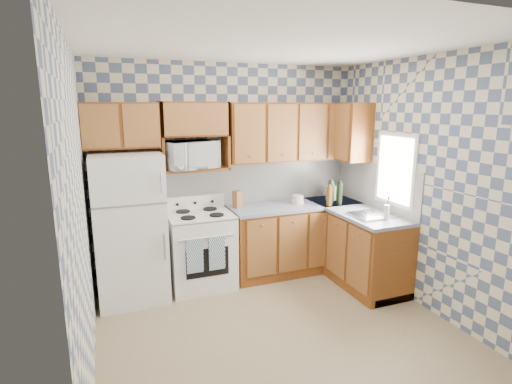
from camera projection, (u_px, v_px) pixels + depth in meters
floor at (279, 330)px, 3.97m from camera, size 3.40×3.40×0.00m
back_wall at (228, 172)px, 5.14m from camera, size 3.40×0.02×2.70m
right_wall at (424, 185)px, 4.28m from camera, size 0.02×3.20×2.70m
backsplash_back at (258, 181)px, 5.30m from camera, size 2.60×0.02×0.56m
backsplash_right at (375, 185)px, 5.04m from camera, size 0.02×1.60×0.56m
refrigerator at (130, 228)px, 4.47m from camera, size 0.75×0.70×1.68m
stove_body at (201, 251)px, 4.87m from camera, size 0.76×0.65×0.90m
cooktop at (200, 215)px, 4.77m from camera, size 0.76×0.65×0.02m
backguard at (194, 202)px, 5.00m from camera, size 0.76×0.08×0.17m
dish_towel_left at (195, 256)px, 4.48m from camera, size 0.19×0.02×0.40m
dish_towel_right at (217, 253)px, 4.57m from camera, size 0.19×0.02×0.40m
base_cabinets_back at (295, 238)px, 5.35m from camera, size 1.75×0.60×0.88m
base_cabinets_right at (353, 245)px, 5.10m from camera, size 0.60×1.60×0.88m
countertop_back at (296, 205)px, 5.25m from camera, size 1.77×0.63×0.04m
countertop_right at (354, 210)px, 5.00m from camera, size 0.63×1.60×0.04m
upper_cabinets_back at (292, 132)px, 5.17m from camera, size 1.75×0.33×0.74m
upper_cabinets_fridge at (120, 125)px, 4.40m from camera, size 0.82×0.33×0.50m
upper_cabinets_right at (347, 131)px, 5.26m from camera, size 0.33×0.70×0.74m
microwave_shelf at (195, 169)px, 4.80m from camera, size 0.80×0.33×0.03m
microwave at (190, 155)px, 4.71m from camera, size 0.68×0.55×0.33m
sink at (372, 215)px, 4.68m from camera, size 0.48×0.40×0.03m
window at (395, 170)px, 4.67m from camera, size 0.02×0.66×0.86m
bottle_0 at (331, 192)px, 5.20m from camera, size 0.07×0.07×0.31m
bottle_1 at (340, 193)px, 5.18m from camera, size 0.07×0.07×0.29m
bottle_2 at (339, 192)px, 5.29m from camera, size 0.07×0.07×0.27m
bottle_3 at (329, 196)px, 5.11m from camera, size 0.07×0.07×0.25m
knife_block at (238, 199)px, 5.03m from camera, size 0.13×0.13×0.22m
electric_kettle at (331, 193)px, 5.46m from camera, size 0.15×0.15×0.19m
food_containers at (298, 199)px, 5.25m from camera, size 0.17×0.17×0.11m
soap_bottle at (386, 212)px, 4.50m from camera, size 0.06×0.06×0.17m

